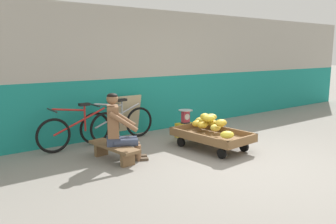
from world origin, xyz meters
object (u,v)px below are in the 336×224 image
object	(u,v)px
banana_cart	(212,137)
vendor_seated	(118,127)
plastic_crate	(185,130)
sign_board	(125,116)
bicycle_near_left	(80,130)
weighing_scale	(186,116)
shopping_bag	(209,134)
bicycle_far_left	(118,123)
low_bench	(114,149)

from	to	relation	value
banana_cart	vendor_seated	size ratio (longest dim) A/B	1.32
plastic_crate	sign_board	bearing A→B (deg)	138.18
bicycle_near_left	plastic_crate	bearing A→B (deg)	-14.05
weighing_scale	bicycle_near_left	world-z (taller)	bicycle_near_left
shopping_bag	weighing_scale	bearing A→B (deg)	115.89
vendor_seated	plastic_crate	size ratio (longest dim) A/B	3.17
sign_board	banana_cart	bearing A→B (deg)	-67.39
vendor_seated	plastic_crate	xyz separation A→B (m)	(1.90, 0.54, -0.42)
banana_cart	bicycle_far_left	xyz separation A→B (m)	(-1.08, 1.64, 0.11)
plastic_crate	sign_board	distance (m)	1.33
shopping_bag	bicycle_near_left	bearing A→B (deg)	156.71
low_bench	sign_board	bearing A→B (deg)	53.21
banana_cart	bicycle_near_left	xyz separation A→B (m)	(-1.94, 1.53, 0.11)
vendor_seated	low_bench	bearing A→B (deg)	154.02
bicycle_far_left	sign_board	xyz separation A→B (m)	(0.31, 0.22, 0.09)
banana_cart	low_bench	bearing A→B (deg)	164.49
low_bench	plastic_crate	world-z (taller)	plastic_crate
bicycle_near_left	shopping_bag	world-z (taller)	bicycle_near_left
vendor_seated	bicycle_near_left	xyz separation A→B (m)	(-0.23, 1.07, -0.21)
banana_cart	vendor_seated	xyz separation A→B (m)	(-1.71, 0.46, 0.33)
low_bench	vendor_seated	size ratio (longest dim) A/B	0.99
shopping_bag	low_bench	bearing A→B (deg)	-179.63
banana_cart	shopping_bag	size ratio (longest dim) A/B	6.25
bicycle_near_left	shopping_bag	xyz separation A→B (m)	(2.37, -1.02, -0.23)
banana_cart	sign_board	distance (m)	2.02
banana_cart	bicycle_near_left	distance (m)	2.47
banana_cart	shopping_bag	distance (m)	0.68
banana_cart	bicycle_far_left	distance (m)	1.96
weighing_scale	low_bench	bearing A→B (deg)	-165.89
weighing_scale	shopping_bag	world-z (taller)	weighing_scale
vendor_seated	bicycle_near_left	bearing A→B (deg)	101.95
plastic_crate	bicycle_near_left	size ratio (longest dim) A/B	0.22
plastic_crate	weighing_scale	bearing A→B (deg)	-90.00
vendor_seated	weighing_scale	bearing A→B (deg)	15.74
plastic_crate	sign_board	world-z (taller)	sign_board
sign_board	shopping_bag	distance (m)	1.83
plastic_crate	weighing_scale	size ratio (longest dim) A/B	1.20
low_bench	plastic_crate	bearing A→B (deg)	14.14
banana_cart	plastic_crate	bearing A→B (deg)	79.22
low_bench	bicycle_near_left	bearing A→B (deg)	98.13
plastic_crate	sign_board	xyz separation A→B (m)	(-0.96, 0.86, 0.29)
weighing_scale	bicycle_near_left	xyz separation A→B (m)	(-2.13, 0.53, -0.10)
bicycle_far_left	sign_board	bearing A→B (deg)	36.14
banana_cart	plastic_crate	distance (m)	1.02
banana_cart	bicycle_far_left	world-z (taller)	bicycle_far_left
banana_cart	bicycle_near_left	bearing A→B (deg)	141.75
plastic_crate	weighing_scale	distance (m)	0.30
bicycle_near_left	bicycle_far_left	world-z (taller)	same
plastic_crate	weighing_scale	world-z (taller)	weighing_scale
banana_cart	bicycle_near_left	world-z (taller)	bicycle_near_left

